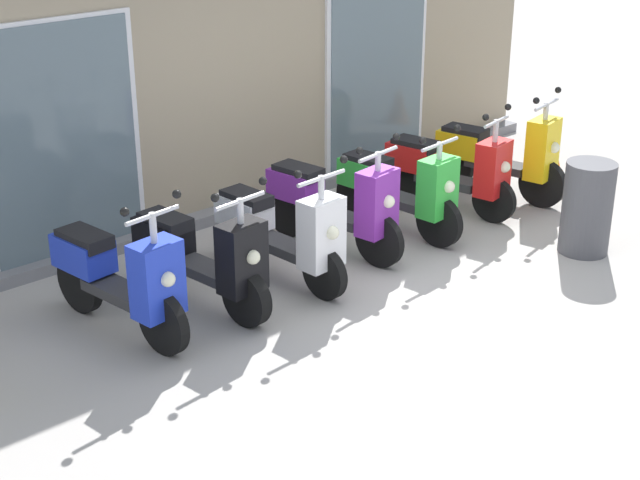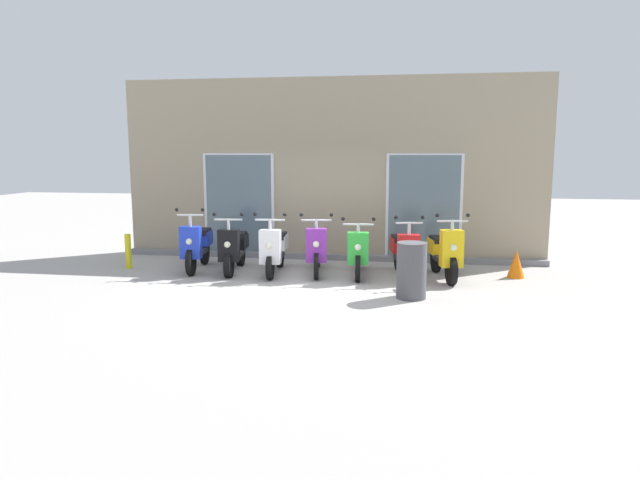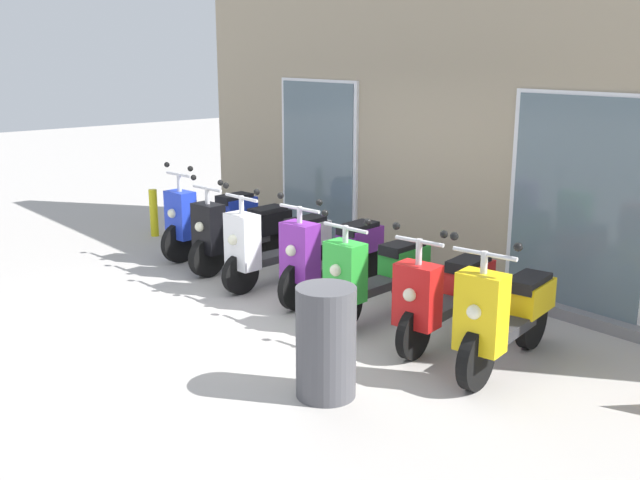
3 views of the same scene
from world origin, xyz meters
name	(u,v)px [view 2 (image 2 of 3)]	position (x,y,z in m)	size (l,w,h in m)	color
ground_plane	(310,284)	(0.00, 0.00, 0.00)	(40.00, 40.00, 0.00)	#A8A39E
storefront_facade	(330,173)	(0.00, 2.60, 1.88)	(9.18, 0.50, 3.90)	gray
scooter_blue	(197,245)	(-2.42, 0.89, 0.50)	(0.57, 1.61, 1.29)	black
scooter_black	(234,248)	(-1.65, 0.86, 0.46)	(0.58, 1.63, 1.22)	black
scooter_white	(275,249)	(-0.82, 0.79, 0.49)	(0.62, 1.62, 1.24)	black
scooter_purple	(317,247)	(-0.02, 0.94, 0.51)	(0.63, 1.66, 1.23)	black
scooter_green	(358,250)	(0.78, 0.86, 0.49)	(0.62, 1.58, 1.18)	black
scooter_red	(403,251)	(1.63, 0.92, 0.48)	(0.65, 1.58, 1.22)	black
scooter_yellow	(444,253)	(2.38, 0.84, 0.49)	(0.69, 1.62, 1.27)	black
curb_bollard	(128,251)	(-3.86, 0.81, 0.35)	(0.12, 0.12, 0.70)	yellow
traffic_cone	(516,264)	(3.72, 1.14, 0.26)	(0.32, 0.32, 0.52)	orange
trash_bin	(411,270)	(1.78, -0.68, 0.45)	(0.48, 0.48, 0.91)	#4C4C51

